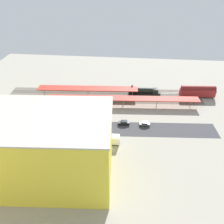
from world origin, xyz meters
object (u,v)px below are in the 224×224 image
Objects in this scene: parked_car_7 at (8,116)px; parked_car_0 at (145,124)px; street_tree_2 at (42,123)px; traffic_light at (67,112)px; parked_car_1 at (124,123)px; platform_canopy_near at (123,98)px; locomotive at (145,91)px; parked_car_3 at (86,121)px; parked_car_5 at (44,119)px; street_tree_0 at (62,125)px; street_tree_1 at (96,126)px; parked_car_2 at (106,122)px; parked_car_6 at (26,118)px; passenger_coach at (198,91)px; construction_building at (37,150)px; box_truck_0 at (15,137)px; platform_canopy_far at (88,88)px; parked_car_4 at (66,119)px; box_truck_1 at (108,140)px.

parked_car_0 is at bearing -179.77° from parked_car_7.
street_tree_2 is 11.28m from traffic_light.
parked_car_1 is 48.79m from parked_car_7.
locomotive reaches higher than platform_canopy_near.
parked_car_3 is 1.04× the size of parked_car_5.
street_tree_0 is at bearing 93.38° from traffic_light.
street_tree_0 is at bearing 142.10° from parked_car_5.
platform_canopy_near is at bearing -56.67° from parked_car_0.
street_tree_0 is at bearing 162.35° from parked_car_7.
parked_car_1 reaches higher than parked_car_3.
street_tree_1 is (18.88, 33.70, 3.08)m from locomotive.
street_tree_0 reaches higher than parked_car_2.
parked_car_1 is 40.60m from parked_car_6.
street_tree_1 reaches higher than traffic_light.
passenger_coach is 71.80m from parked_car_5.
construction_building is at bearing 62.50° from platform_canopy_near.
box_truck_0 is at bearing 96.42° from parked_car_6.
parked_car_5 is at bearing -37.90° from street_tree_0.
traffic_light is at bearing -86.62° from street_tree_0.
traffic_light reaches higher than parked_car_2.
platform_canopy_far is 24.38m from parked_car_2.
parked_car_2 is 9.67m from street_tree_1.
parked_car_1 is 1.11× the size of parked_car_5.
parked_car_6 is (33.31, 0.42, -0.01)m from parked_car_2.
locomotive is 2.52× the size of traffic_light.
construction_building reaches higher than parked_car_4.
platform_canopy_far reaches higher than parked_car_4.
locomotive is 3.28× the size of parked_car_7.
box_truck_1 reaches higher than parked_car_4.
parked_car_3 is 17.08m from street_tree_2.
locomotive is at bearing -91.37° from parked_car_0.
parked_car_0 is at bearing -141.73° from construction_building.
parked_car_0 is 17.84m from box_truck_1.
platform_canopy_near is 15.19× the size of parked_car_2.
parked_car_7 is 0.77× the size of traffic_light.
platform_canopy_far is at bearing -111.98° from street_tree_2.
street_tree_0 is (-0.42, -19.59, -6.30)m from construction_building.
street_tree_0 is at bearing 156.18° from parked_car_6.
platform_canopy_far reaches higher than box_truck_1.
street_tree_0 is at bearing 20.63° from parked_car_1.
street_tree_0 reaches higher than parked_car_6.
parked_car_4 is 22.26m from box_truck_1.
box_truck_1 is (13.98, 36.91, -0.04)m from locomotive.
locomotive is 26.73m from parked_car_1.
parked_car_2 is (6.27, 14.35, -2.88)m from platform_canopy_near.
parked_car_0 is at bearing -164.33° from box_truck_0.
passenger_coach is at bearing -152.84° from street_tree_2.
locomotive is at bearing -110.75° from box_truck_1.
platform_canopy_far is 11.64× the size of parked_car_0.
locomotive is at bearing -139.86° from street_tree_2.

